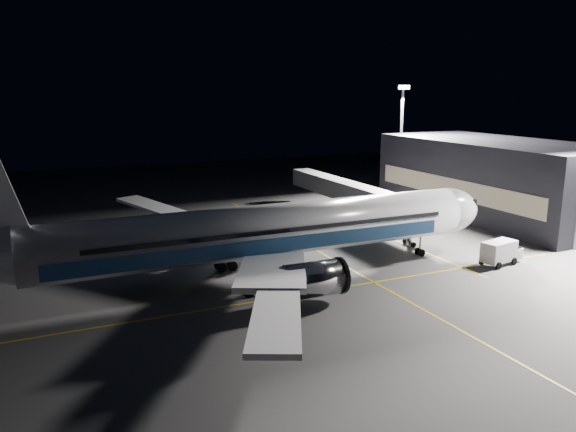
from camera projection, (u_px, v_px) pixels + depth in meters
The scene contains 13 objects.
ground at pixel (265, 278), 60.60m from camera, with size 200.00×200.00×0.00m, color #4C4C4F.
guide_line_main at pixel (345, 266), 64.63m from camera, with size 0.25×80.00×0.01m, color gold.
guide_line_cross at pixel (288, 296), 55.27m from camera, with size 70.00×0.25×0.01m, color gold.
guide_line_side at pixel (384, 235), 78.35m from camera, with size 0.25×40.00×0.01m, color gold.
airliner at pixel (255, 233), 59.03m from camera, with size 61.48×54.22×16.64m.
terminal at pixel (496, 178), 90.26m from camera, with size 18.12×40.00×12.00m.
jet_bridge at pixel (355, 194), 84.50m from camera, with size 3.60×34.40×6.30m.
floodlight_mast_north at pixel (401, 132), 102.41m from camera, with size 2.40×0.68×20.70m.
service_truck at pixel (501, 252), 65.23m from camera, with size 5.84×3.23×2.83m.
baggage_tug at pixel (243, 239), 73.38m from camera, with size 2.77×2.53×1.64m.
safety_cone_a at pixel (295, 259), 66.26m from camera, with size 0.41×0.41×0.61m, color #FF650A.
safety_cone_b at pixel (299, 259), 66.52m from camera, with size 0.35×0.35×0.53m, color #FF650A.
safety_cone_c at pixel (166, 254), 68.38m from camera, with size 0.41×0.41×0.61m, color #FF650A.
Camera 1 is at (-21.57, -53.49, 19.93)m, focal length 35.00 mm.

